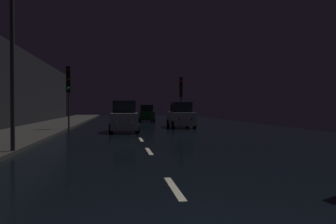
{
  "coord_description": "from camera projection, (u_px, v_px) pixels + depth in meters",
  "views": [
    {
      "loc": [
        -1.18,
        -4.5,
        1.75
      ],
      "look_at": [
        2.12,
        19.15,
        1.39
      ],
      "focal_mm": 38.04,
      "sensor_mm": 36.0,
      "label": 1
    }
  ],
  "objects": [
    {
      "name": "ground",
      "position": [
        133.0,
        128.0,
        28.91
      ],
      "size": [
        26.55,
        84.0,
        0.02
      ],
      "primitive_type": "cube",
      "color": "black"
    },
    {
      "name": "car_approaching_headlights",
      "position": [
        124.0,
        118.0,
        24.53
      ],
      "size": [
        1.97,
        4.27,
        2.15
      ],
      "rotation": [
        0.0,
        0.0,
        -1.57
      ],
      "color": "#A5A8AD",
      "rests_on": "ground"
    },
    {
      "name": "car_distant_taillights",
      "position": [
        146.0,
        114.0,
        41.09
      ],
      "size": [
        1.79,
        3.87,
        1.95
      ],
      "rotation": [
        0.0,
        0.0,
        1.57
      ],
      "color": "#0F3819",
      "rests_on": "ground"
    },
    {
      "name": "sidewalk_left",
      "position": [
        43.0,
        128.0,
        27.93
      ],
      "size": [
        4.4,
        84.0,
        0.15
      ],
      "primitive_type": "cube",
      "color": "#33302D",
      "rests_on": "ground"
    },
    {
      "name": "streetlamp_overhead",
      "position": [
        25.0,
        15.0,
        12.87
      ],
      "size": [
        1.7,
        0.44,
        7.74
      ],
      "color": "#2D2D30",
      "rests_on": "ground"
    },
    {
      "name": "traffic_light_far_left",
      "position": [
        69.0,
        84.0,
        25.87
      ],
      "size": [
        0.33,
        0.47,
        4.68
      ],
      "rotation": [
        0.0,
        0.0,
        -1.64
      ],
      "color": "#38383A",
      "rests_on": "ground"
    },
    {
      "name": "car_parked_right_far",
      "position": [
        181.0,
        116.0,
        29.62
      ],
      "size": [
        1.94,
        4.19,
        2.11
      ],
      "rotation": [
        0.0,
        0.0,
        1.57
      ],
      "color": "#A5A8AD",
      "rests_on": "ground"
    },
    {
      "name": "traffic_light_far_right",
      "position": [
        181.0,
        91.0,
        34.08
      ],
      "size": [
        0.37,
        0.48,
        4.56
      ],
      "rotation": [
        0.0,
        0.0,
        -1.8
      ],
      "color": "#38383A",
      "rests_on": "ground"
    },
    {
      "name": "lane_centerline",
      "position": [
        139.0,
        136.0,
        20.87
      ],
      "size": [
        0.16,
        31.9,
        0.01
      ],
      "color": "beige",
      "rests_on": "ground"
    }
  ]
}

